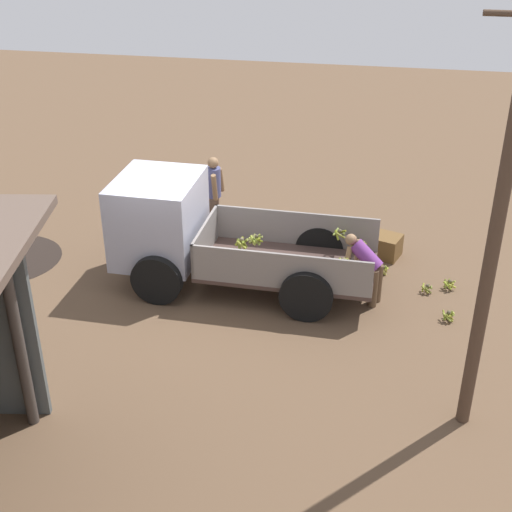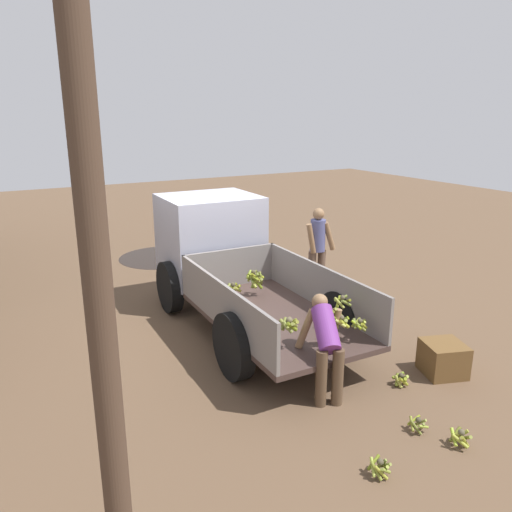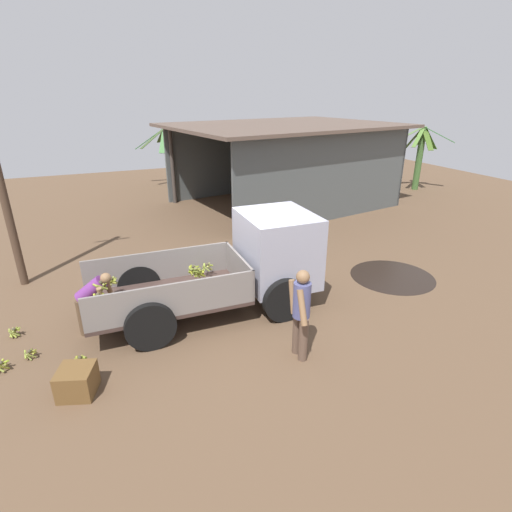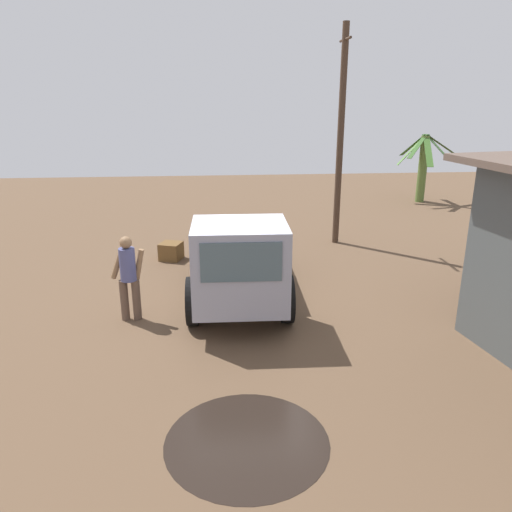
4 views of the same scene
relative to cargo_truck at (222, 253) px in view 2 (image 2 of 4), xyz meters
The scene contains 11 objects.
ground 1.09m from the cargo_truck, 93.06° to the left, with size 36.00×36.00×0.00m, color brown.
mud_patch_0 3.99m from the cargo_truck, ahead, with size 2.14×2.14×0.01m, color black.
cargo_truck is the anchor object (origin of this frame).
utility_pole 6.20m from the cargo_truck, 147.49° to the left, with size 1.07×0.19×6.08m.
person_foreground_visitor 2.14m from the cargo_truck, 90.53° to the right, with size 0.32×0.69×1.71m.
person_worker_loading 3.39m from the cargo_truck, behind, with size 0.77×0.64×1.28m.
banana_bunch_on_ground_0 4.99m from the cargo_truck, behind, with size 0.23×0.23×0.20m.
banana_bunch_on_ground_1 4.63m from the cargo_truck, behind, with size 0.22×0.22×0.18m.
banana_bunch_on_ground_2 5.05m from the cargo_truck, behind, with size 0.26×0.25×0.21m.
banana_bunch_on_ground_3 3.91m from the cargo_truck, 166.43° to the right, with size 0.23×0.21×0.19m.
wooden_crate_0 4.15m from the cargo_truck, 156.25° to the right, with size 0.54×0.54×0.46m, color brown.
Camera 2 is at (-7.94, 3.50, 3.53)m, focal length 35.00 mm.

